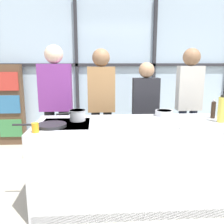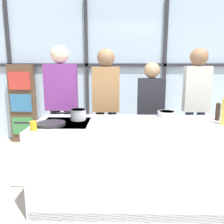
% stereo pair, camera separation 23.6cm
% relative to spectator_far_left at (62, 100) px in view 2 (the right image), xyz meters
% --- Properties ---
extents(ground_plane, '(18.00, 18.00, 0.00)m').
position_rel_spectator_far_left_xyz_m(ground_plane, '(0.97, -0.85, -1.04)').
color(ground_plane, '#BCB29E').
extents(back_window_wall, '(6.40, 0.10, 2.80)m').
position_rel_spectator_far_left_xyz_m(back_window_wall, '(0.97, 1.43, 0.36)').
color(back_window_wall, silver).
rests_on(back_window_wall, ground_plane).
extents(bookshelf, '(0.49, 0.19, 1.55)m').
position_rel_spectator_far_left_xyz_m(bookshelf, '(-1.08, 1.25, -0.27)').
color(bookshelf, brown).
rests_on(bookshelf, ground_plane).
extents(demo_island, '(2.15, 0.84, 0.93)m').
position_rel_spectator_far_left_xyz_m(demo_island, '(0.97, -0.85, -0.58)').
color(demo_island, silver).
rests_on(demo_island, ground_plane).
extents(spectator_far_left, '(0.45, 0.25, 1.82)m').
position_rel_spectator_far_left_xyz_m(spectator_far_left, '(0.00, 0.00, 0.00)').
color(spectator_far_left, black).
rests_on(spectator_far_left, ground_plane).
extents(spectator_center_left, '(0.39, 0.25, 1.77)m').
position_rel_spectator_far_left_xyz_m(spectator_center_left, '(0.65, 0.00, -0.00)').
color(spectator_center_left, black).
rests_on(spectator_center_left, ground_plane).
extents(spectator_center_right, '(0.38, 0.22, 1.59)m').
position_rel_spectator_far_left_xyz_m(spectator_center_right, '(1.29, 0.00, -0.13)').
color(spectator_center_right, black).
rests_on(spectator_center_right, ground_plane).
extents(spectator_far_right, '(0.36, 0.25, 1.78)m').
position_rel_spectator_far_left_xyz_m(spectator_far_right, '(1.94, 0.00, 0.02)').
color(spectator_far_right, '#232838').
rests_on(spectator_far_right, ground_plane).
extents(frying_pan, '(0.55, 0.31, 0.03)m').
position_rel_spectator_far_left_xyz_m(frying_pan, '(0.10, -0.98, -0.10)').
color(frying_pan, '#232326').
rests_on(frying_pan, demo_island).
extents(saucepan, '(0.32, 0.22, 0.12)m').
position_rel_spectator_far_left_xyz_m(saucepan, '(0.35, -0.73, -0.05)').
color(saucepan, silver).
rests_on(saucepan, demo_island).
extents(white_plate, '(0.22, 0.22, 0.01)m').
position_rel_spectator_far_left_xyz_m(white_plate, '(1.49, -1.12, -0.11)').
color(white_plate, white).
rests_on(white_plate, demo_island).
extents(mixing_bowl, '(0.22, 0.22, 0.07)m').
position_rel_spectator_far_left_xyz_m(mixing_bowl, '(1.41, -0.55, -0.08)').
color(mixing_bowl, silver).
rests_on(mixing_bowl, demo_island).
extents(pepper_grinder, '(0.05, 0.05, 0.23)m').
position_rel_spectator_far_left_xyz_m(pepper_grinder, '(1.96, -0.71, -0.01)').
color(pepper_grinder, '#332319').
rests_on(pepper_grinder, demo_island).
extents(juice_glass_near, '(0.07, 0.07, 0.09)m').
position_rel_spectator_far_left_xyz_m(juice_glass_near, '(-0.01, -1.17, -0.07)').
color(juice_glass_near, orange).
rests_on(juice_glass_near, demo_island).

